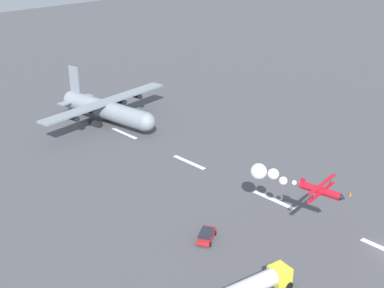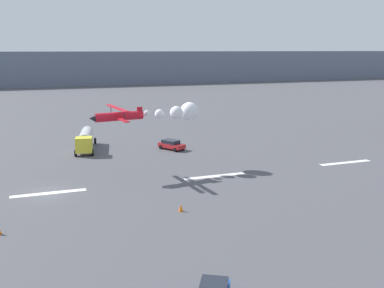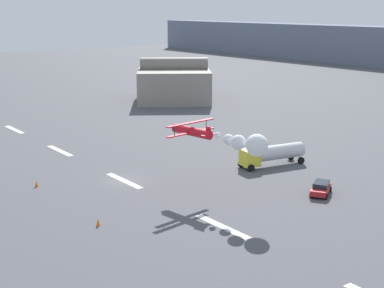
% 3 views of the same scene
% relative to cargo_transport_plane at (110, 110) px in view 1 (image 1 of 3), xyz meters
% --- Properties ---
extents(runway_stripe_5, '(8.00, 0.90, 0.01)m').
position_rel_cargo_transport_plane_xyz_m(runway_stripe_5, '(-45.28, 0.86, -3.37)').
color(runway_stripe_5, white).
rests_on(runway_stripe_5, ground).
extents(runway_stripe_6, '(8.00, 0.90, 0.01)m').
position_rel_cargo_transport_plane_xyz_m(runway_stripe_6, '(-25.66, 0.86, -3.37)').
color(runway_stripe_6, white).
rests_on(runway_stripe_6, ground).
extents(runway_stripe_7, '(8.00, 0.90, 0.01)m').
position_rel_cargo_transport_plane_xyz_m(runway_stripe_7, '(-6.04, 0.86, -3.37)').
color(runway_stripe_7, white).
rests_on(runway_stripe_7, ground).
extents(cargo_transport_plane, '(25.40, 33.60, 11.18)m').
position_rel_cargo_transport_plane_xyz_m(cargo_transport_plane, '(0.00, 0.00, 0.00)').
color(cargo_transport_plane, gray).
rests_on(cargo_transport_plane, ground).
extents(stunt_biplane_red, '(14.46, 7.47, 2.42)m').
position_rel_cargo_transport_plane_xyz_m(stunt_biplane_red, '(-50.05, 6.05, 4.06)').
color(stunt_biplane_red, red).
extents(fuel_tanker_truck, '(4.33, 10.02, 2.90)m').
position_rel_cargo_transport_plane_xyz_m(fuel_tanker_truck, '(-58.68, 21.08, -1.63)').
color(fuel_tanker_truck, yellow).
rests_on(fuel_tanker_truck, ground).
extents(airport_staff_sedan, '(3.76, 4.64, 1.52)m').
position_rel_cargo_transport_plane_xyz_m(airport_staff_sedan, '(-46.04, 16.78, -2.57)').
color(airport_staff_sedan, '#B21E23').
rests_on(airport_staff_sedan, ground).
extents(traffic_cone_far, '(0.44, 0.44, 0.75)m').
position_rel_cargo_transport_plane_xyz_m(traffic_cone_far, '(-52.99, -9.16, -3.00)').
color(traffic_cone_far, orange).
rests_on(traffic_cone_far, ground).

